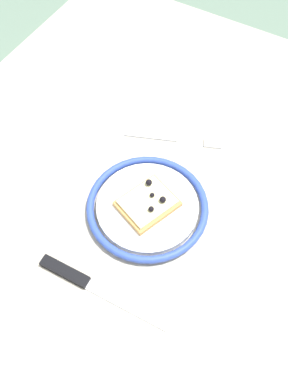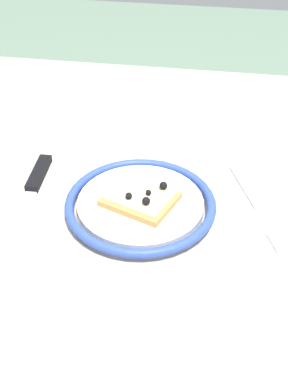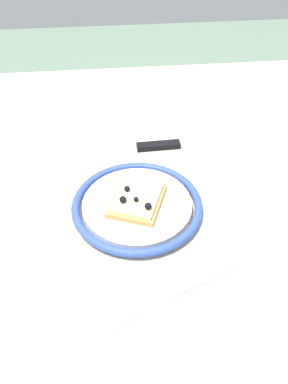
{
  "view_description": "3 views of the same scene",
  "coord_description": "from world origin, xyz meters",
  "px_view_note": "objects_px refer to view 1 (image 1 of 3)",
  "views": [
    {
      "loc": [
        0.34,
        0.23,
        1.39
      ],
      "look_at": [
        -0.0,
        0.03,
        0.74
      ],
      "focal_mm": 39.1,
      "sensor_mm": 36.0,
      "label": 1
    },
    {
      "loc": [
        -0.09,
        0.64,
        1.22
      ],
      "look_at": [
        0.01,
        0.03,
        0.73
      ],
      "focal_mm": 49.77,
      "sensor_mm": 36.0,
      "label": 2
    },
    {
      "loc": [
        -0.45,
        0.08,
        1.18
      ],
      "look_at": [
        0.02,
        0.03,
        0.74
      ],
      "focal_mm": 35.6,
      "sensor_mm": 36.0,
      "label": 3
    }
  ],
  "objects_px": {
    "pizza_slice_near": "(148,203)",
    "knife": "(81,280)",
    "plate": "(147,207)",
    "fork": "(174,139)",
    "dining_table": "(131,215)"
  },
  "relations": [
    {
      "from": "dining_table",
      "to": "pizza_slice_near",
      "type": "xyz_separation_m",
      "value": [
        0.01,
        0.04,
        0.1
      ]
    },
    {
      "from": "plate",
      "to": "pizza_slice_near",
      "type": "distance_m",
      "value": 0.01
    },
    {
      "from": "plate",
      "to": "pizza_slice_near",
      "type": "height_order",
      "value": "pizza_slice_near"
    },
    {
      "from": "dining_table",
      "to": "pizza_slice_near",
      "type": "distance_m",
      "value": 0.11
    },
    {
      "from": "pizza_slice_near",
      "to": "fork",
      "type": "relative_size",
      "value": 0.62
    },
    {
      "from": "knife",
      "to": "fork",
      "type": "height_order",
      "value": "knife"
    },
    {
      "from": "pizza_slice_near",
      "to": "knife",
      "type": "xyz_separation_m",
      "value": [
        0.17,
        -0.03,
        -0.02
      ]
    },
    {
      "from": "dining_table",
      "to": "knife",
      "type": "relative_size",
      "value": 4.8
    },
    {
      "from": "knife",
      "to": "fork",
      "type": "bearing_deg",
      "value": -178.81
    },
    {
      "from": "plate",
      "to": "knife",
      "type": "bearing_deg",
      "value": -8.99
    },
    {
      "from": "plate",
      "to": "fork",
      "type": "distance_m",
      "value": 0.18
    },
    {
      "from": "pizza_slice_near",
      "to": "knife",
      "type": "height_order",
      "value": "pizza_slice_near"
    },
    {
      "from": "plate",
      "to": "knife",
      "type": "relative_size",
      "value": 0.93
    },
    {
      "from": "dining_table",
      "to": "knife",
      "type": "xyz_separation_m",
      "value": [
        0.19,
        0.02,
        0.08
      ]
    },
    {
      "from": "dining_table",
      "to": "fork",
      "type": "bearing_deg",
      "value": 176.6
    }
  ]
}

